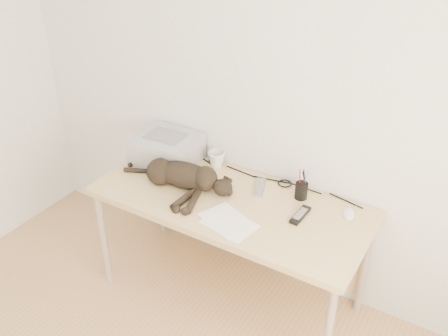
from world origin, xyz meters
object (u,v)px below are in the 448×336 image
Objects in this scene: cat at (180,176)px; mug at (216,159)px; desk at (237,211)px; pen_cup at (301,190)px; mouse at (349,212)px; printer at (166,149)px.

mug is (0.06, 0.31, -0.02)m from cat.
cat is at bearing -160.00° from desk.
desk is at bearing -36.39° from mug.
pen_cup is at bearing 11.59° from cat.
pen_cup is at bearing 159.82° from mouse.
pen_cup is at bearing -5.09° from mug.
cat is at bearing -38.68° from printer.
pen_cup reaches higher than cat.
desk is 0.66m from mouse.
mouse is (0.95, 0.24, -0.05)m from cat.
mouse is (0.29, -0.01, -0.03)m from pen_cup.
mouse is (1.20, 0.04, -0.07)m from printer.
pen_cup is at bearing 3.54° from printer.
printer reaches higher than cat.
printer reaches higher than desk.
desk is 0.40m from cat.
mouse is at bearing -2.42° from pen_cup.
printer is (-0.57, 0.08, 0.22)m from desk.
mug is 0.98× the size of mouse.
pen_cup reaches higher than mug.
mouse reaches higher than desk.
cat is 0.32m from mug.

